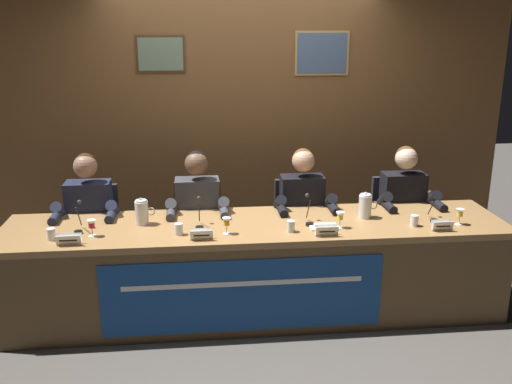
# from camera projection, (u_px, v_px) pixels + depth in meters

# --- Properties ---
(ground_plane) EXTENTS (12.00, 12.00, 0.00)m
(ground_plane) POSITION_uv_depth(u_px,v_px,m) (256.00, 311.00, 4.55)
(ground_plane) COLOR #4C4742
(wall_back_panelled) EXTENTS (5.03, 0.14, 2.60)m
(wall_back_panelled) POSITION_uv_depth(u_px,v_px,m) (242.00, 123.00, 5.37)
(wall_back_panelled) COLOR brown
(wall_back_panelled) RESTS_ON ground_plane
(conference_table) EXTENTS (3.83, 0.82, 0.74)m
(conference_table) POSITION_uv_depth(u_px,v_px,m) (257.00, 257.00, 4.29)
(conference_table) COLOR olive
(conference_table) RESTS_ON ground_plane
(chair_far_left) EXTENTS (0.44, 0.45, 0.89)m
(chair_far_left) POSITION_uv_depth(u_px,v_px,m) (95.00, 240.00, 4.86)
(chair_far_left) COLOR black
(chair_far_left) RESTS_ON ground_plane
(panelist_far_left) EXTENTS (0.51, 0.48, 1.22)m
(panelist_far_left) POSITION_uv_depth(u_px,v_px,m) (88.00, 217.00, 4.59)
(panelist_far_left) COLOR black
(panelist_far_left) RESTS_ON ground_plane
(nameplate_far_left) EXTENTS (0.17, 0.06, 0.08)m
(nameplate_far_left) POSITION_uv_depth(u_px,v_px,m) (69.00, 240.00, 3.90)
(nameplate_far_left) COLOR white
(nameplate_far_left) RESTS_ON conference_table
(juice_glass_far_left) EXTENTS (0.06, 0.06, 0.12)m
(juice_glass_far_left) POSITION_uv_depth(u_px,v_px,m) (92.00, 225.00, 4.05)
(juice_glass_far_left) COLOR white
(juice_glass_far_left) RESTS_ON conference_table
(water_cup_far_left) EXTENTS (0.06, 0.06, 0.08)m
(water_cup_far_left) POSITION_uv_depth(u_px,v_px,m) (51.00, 235.00, 4.00)
(water_cup_far_left) COLOR silver
(water_cup_far_left) RESTS_ON conference_table
(microphone_far_left) EXTENTS (0.06, 0.17, 0.22)m
(microphone_far_left) POSITION_uv_depth(u_px,v_px,m) (79.00, 222.00, 4.15)
(microphone_far_left) COLOR black
(microphone_far_left) RESTS_ON conference_table
(chair_center_left) EXTENTS (0.44, 0.45, 0.89)m
(chair_center_left) POSITION_uv_depth(u_px,v_px,m) (199.00, 236.00, 4.95)
(chair_center_left) COLOR black
(chair_center_left) RESTS_ON ground_plane
(panelist_center_left) EXTENTS (0.51, 0.48, 1.22)m
(panelist_center_left) POSITION_uv_depth(u_px,v_px,m) (198.00, 214.00, 4.68)
(panelist_center_left) COLOR black
(panelist_center_left) RESTS_ON ground_plane
(nameplate_center_left) EXTENTS (0.16, 0.06, 0.08)m
(nameplate_center_left) POSITION_uv_depth(u_px,v_px,m) (202.00, 235.00, 4.00)
(nameplate_center_left) COLOR white
(nameplate_center_left) RESTS_ON conference_table
(juice_glass_center_left) EXTENTS (0.06, 0.06, 0.12)m
(juice_glass_center_left) POSITION_uv_depth(u_px,v_px,m) (227.00, 223.00, 4.10)
(juice_glass_center_left) COLOR white
(juice_glass_center_left) RESTS_ON conference_table
(water_cup_center_left) EXTENTS (0.06, 0.06, 0.08)m
(water_cup_center_left) POSITION_uv_depth(u_px,v_px,m) (179.00, 230.00, 4.09)
(water_cup_center_left) COLOR silver
(water_cup_center_left) RESTS_ON conference_table
(microphone_center_left) EXTENTS (0.06, 0.17, 0.22)m
(microphone_center_left) POSITION_uv_depth(u_px,v_px,m) (199.00, 218.00, 4.23)
(microphone_center_left) COLOR black
(microphone_center_left) RESTS_ON conference_table
(chair_center_right) EXTENTS (0.44, 0.45, 0.89)m
(chair_center_right) POSITION_uv_depth(u_px,v_px,m) (299.00, 232.00, 5.03)
(chair_center_right) COLOR black
(chair_center_right) RESTS_ON ground_plane
(panelist_center_right) EXTENTS (0.51, 0.48, 1.22)m
(panelist_center_right) POSITION_uv_depth(u_px,v_px,m) (303.00, 210.00, 4.76)
(panelist_center_right) COLOR black
(panelist_center_right) RESTS_ON ground_plane
(nameplate_center_right) EXTENTS (0.16, 0.06, 0.08)m
(nameplate_center_right) POSITION_uv_depth(u_px,v_px,m) (327.00, 231.00, 4.07)
(nameplate_center_right) COLOR white
(nameplate_center_right) RESTS_ON conference_table
(juice_glass_center_right) EXTENTS (0.06, 0.06, 0.12)m
(juice_glass_center_right) POSITION_uv_depth(u_px,v_px,m) (340.00, 217.00, 4.22)
(juice_glass_center_right) COLOR white
(juice_glass_center_right) RESTS_ON conference_table
(water_cup_center_right) EXTENTS (0.06, 0.06, 0.08)m
(water_cup_center_right) POSITION_uv_depth(u_px,v_px,m) (291.00, 227.00, 4.15)
(water_cup_center_right) COLOR silver
(water_cup_center_right) RESTS_ON conference_table
(microphone_center_right) EXTENTS (0.06, 0.17, 0.22)m
(microphone_center_right) POSITION_uv_depth(u_px,v_px,m) (309.00, 214.00, 4.31)
(microphone_center_right) COLOR black
(microphone_center_right) RESTS_ON conference_table
(chair_far_right) EXTENTS (0.44, 0.45, 0.89)m
(chair_far_right) POSITION_uv_depth(u_px,v_px,m) (395.00, 229.00, 5.12)
(chair_far_right) COLOR black
(chair_far_right) RESTS_ON ground_plane
(panelist_far_right) EXTENTS (0.51, 0.48, 1.22)m
(panelist_far_right) POSITION_uv_depth(u_px,v_px,m) (405.00, 207.00, 4.85)
(panelist_far_right) COLOR black
(panelist_far_right) RESTS_ON ground_plane
(nameplate_far_right) EXTENTS (0.15, 0.06, 0.08)m
(nameplate_far_right) POSITION_uv_depth(u_px,v_px,m) (442.00, 225.00, 4.17)
(nameplate_far_right) COLOR white
(nameplate_far_right) RESTS_ON conference_table
(juice_glass_far_right) EXTENTS (0.06, 0.06, 0.12)m
(juice_glass_far_right) POSITION_uv_depth(u_px,v_px,m) (460.00, 214.00, 4.29)
(juice_glass_far_right) COLOR white
(juice_glass_far_right) RESTS_ON conference_table
(water_cup_far_right) EXTENTS (0.06, 0.06, 0.08)m
(water_cup_far_right) POSITION_uv_depth(u_px,v_px,m) (414.00, 221.00, 4.27)
(water_cup_far_right) COLOR silver
(water_cup_far_right) RESTS_ON conference_table
(microphone_far_right) EXTENTS (0.06, 0.17, 0.22)m
(microphone_far_right) POSITION_uv_depth(u_px,v_px,m) (433.00, 211.00, 4.38)
(microphone_far_right) COLOR black
(microphone_far_right) RESTS_ON conference_table
(water_pitcher_left_side) EXTENTS (0.15, 0.10, 0.21)m
(water_pitcher_left_side) POSITION_uv_depth(u_px,v_px,m) (142.00, 212.00, 4.29)
(water_pitcher_left_side) COLOR silver
(water_pitcher_left_side) RESTS_ON conference_table
(water_pitcher_right_side) EXTENTS (0.15, 0.10, 0.21)m
(water_pitcher_right_side) POSITION_uv_depth(u_px,v_px,m) (365.00, 206.00, 4.44)
(water_pitcher_right_side) COLOR silver
(water_pitcher_right_side) RESTS_ON conference_table
(document_stack_center_right) EXTENTS (0.21, 0.15, 0.01)m
(document_stack_center_right) POSITION_uv_depth(u_px,v_px,m) (324.00, 227.00, 4.25)
(document_stack_center_right) COLOR white
(document_stack_center_right) RESTS_ON conference_table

